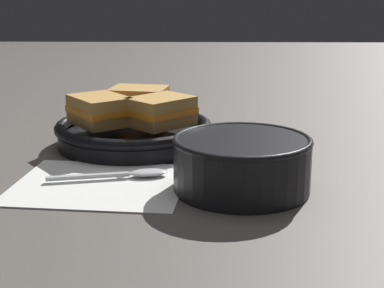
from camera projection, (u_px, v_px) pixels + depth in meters
The scene contains 8 objects.
ground_plane at pixel (166, 182), 0.80m from camera, with size 4.00×4.00×0.00m, color #56514C.
napkin at pixel (100, 183), 0.79m from camera, with size 0.24×0.21×0.00m.
soup_bowl at pixel (242, 160), 0.76m from camera, with size 0.18×0.18×0.07m.
spoon at pixel (132, 173), 0.81m from camera, with size 0.17×0.05×0.01m.
skillet at pixel (134, 132), 0.98m from camera, with size 0.26×0.37×0.04m.
sandwich_near_left at pixel (161, 111), 0.94m from camera, with size 0.12×0.12×0.05m.
sandwich_near_right at pixel (139, 101), 1.02m from camera, with size 0.11×0.09×0.05m.
sandwich_far_left at pixel (100, 110), 0.94m from camera, with size 0.12×0.12×0.05m.
Camera 1 is at (0.05, -0.76, 0.26)m, focal length 55.00 mm.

